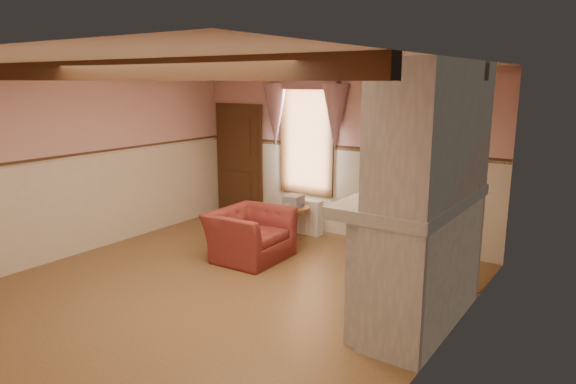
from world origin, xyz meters
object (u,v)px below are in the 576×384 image
Objects in this scene: armchair at (250,235)px; radiator at (303,216)px; mantel_clock at (439,174)px; bowl at (412,191)px; side_table at (293,223)px; oil_lamp at (433,173)px.

armchair is 1.61× the size of radiator.
armchair is 4.70× the size of mantel_clock.
armchair reaches higher than radiator.
radiator is at bearing 142.05° from bowl.
radiator is 2.18× the size of bowl.
side_table is 1.71× the size of bowl.
side_table is 3.10m from mantel_clock.
side_table is 0.79× the size of radiator.
armchair is 2.04× the size of side_table.
side_table is 1.97× the size of oil_lamp.
oil_lamp is at bearing -90.00° from mantel_clock.
side_table is 3.42m from bowl.
oil_lamp reaches higher than side_table.
oil_lamp is at bearing -28.56° from radiator.
armchair is 2.95m from bowl.
side_table is at bearing -83.41° from radiator.
radiator is 3.36m from oil_lamp.
radiator is 2.50× the size of oil_lamp.
radiator is 3.26m from mantel_clock.
mantel_clock is (0.00, 0.84, 0.06)m from bowl.
mantel_clock is at bearing 90.00° from oil_lamp.
radiator is (-0.06, 1.54, -0.07)m from armchair.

